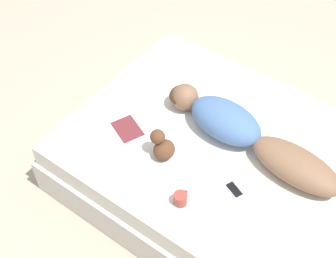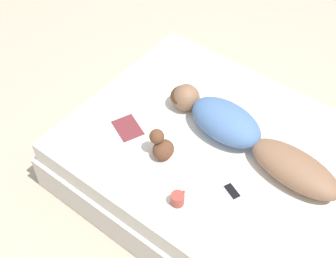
{
  "view_description": "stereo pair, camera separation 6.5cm",
  "coord_description": "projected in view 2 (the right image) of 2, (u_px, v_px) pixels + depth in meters",
  "views": [
    {
      "loc": [
        -1.85,
        -0.9,
        2.91
      ],
      "look_at": [
        -0.14,
        0.35,
        0.51
      ],
      "focal_mm": 50.0,
      "sensor_mm": 36.0,
      "label": 1
    },
    {
      "loc": [
        -1.81,
        -0.96,
        2.91
      ],
      "look_at": [
        -0.14,
        0.35,
        0.51
      ],
      "focal_mm": 50.0,
      "sensor_mm": 36.0,
      "label": 2
    }
  ],
  "objects": [
    {
      "name": "cell_phone",
      "position": [
        232.0,
        192.0,
        2.92
      ],
      "size": [
        0.12,
        0.15,
        0.01
      ],
      "rotation": [
        0.0,
        0.0,
        -0.4
      ],
      "color": "silver",
      "rests_on": "bed"
    },
    {
      "name": "plush_toy",
      "position": [
        162.0,
        146.0,
        3.05
      ],
      "size": [
        0.15,
        0.17,
        0.21
      ],
      "color": "brown",
      "rests_on": "bed"
    },
    {
      "name": "person",
      "position": [
        245.0,
        135.0,
        3.1
      ],
      "size": [
        0.4,
        1.36,
        0.22
      ],
      "rotation": [
        0.0,
        0.0,
        -0.09
      ],
      "color": "brown",
      "rests_on": "bed"
    },
    {
      "name": "coffee_mug",
      "position": [
        178.0,
        199.0,
        2.84
      ],
      "size": [
        0.12,
        0.09,
        0.08
      ],
      "color": "#993D33",
      "rests_on": "bed"
    },
    {
      "name": "bed",
      "position": [
        218.0,
        166.0,
        3.34
      ],
      "size": [
        1.63,
        2.1,
        0.46
      ],
      "color": "beige",
      "rests_on": "ground_plane"
    },
    {
      "name": "open_magazine",
      "position": [
        112.0,
        135.0,
        3.23
      ],
      "size": [
        0.59,
        0.49,
        0.01
      ],
      "rotation": [
        0.0,
        0.0,
        -0.41
      ],
      "color": "white",
      "rests_on": "bed"
    },
    {
      "name": "ground_plane",
      "position": [
        216.0,
        185.0,
        3.51
      ],
      "size": [
        12.0,
        12.0,
        0.0
      ],
      "primitive_type": "plane",
      "color": "#B7A88E"
    }
  ]
}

